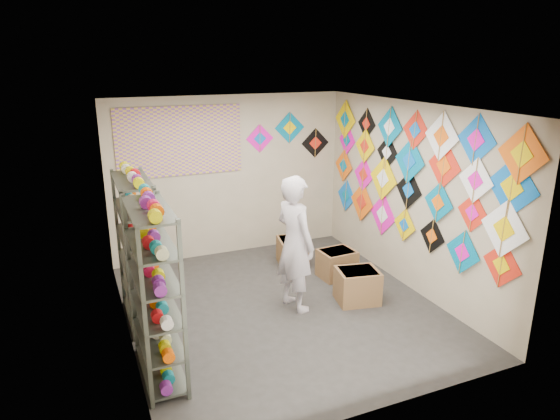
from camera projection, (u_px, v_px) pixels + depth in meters
name	position (u px, v px, depth m)	size (l,w,h in m)	color
ground	(282.00, 308.00, 6.81)	(4.50, 4.50, 0.00)	#2E2B29
room_walls	(282.00, 191.00, 6.33)	(4.50, 4.50, 4.50)	#B8A88C
shelf_rack_front	(155.00, 294.00, 5.12)	(0.40, 1.10, 1.90)	#4C5147
shelf_rack_back	(138.00, 251.00, 6.26)	(0.40, 1.10, 1.90)	#4C5147
string_spools	(145.00, 262.00, 5.66)	(0.12, 2.36, 0.12)	#E11050
kite_wall_display	(412.00, 177.00, 7.02)	(0.06, 4.36, 2.09)	red
back_wall_kites	(290.00, 136.00, 8.62)	(1.56, 0.02, 0.84)	#F60DB8
poster	(180.00, 141.00, 7.89)	(2.00, 0.01, 1.10)	#82499F
shopkeeper	(295.00, 243.00, 6.57)	(0.59, 0.76, 1.85)	beige
carton_a	(357.00, 286.00, 6.93)	(0.56, 0.47, 0.47)	brown
carton_b	(337.00, 264.00, 7.71)	(0.53, 0.43, 0.43)	brown
carton_c	(293.00, 251.00, 8.20)	(0.45, 0.50, 0.44)	brown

